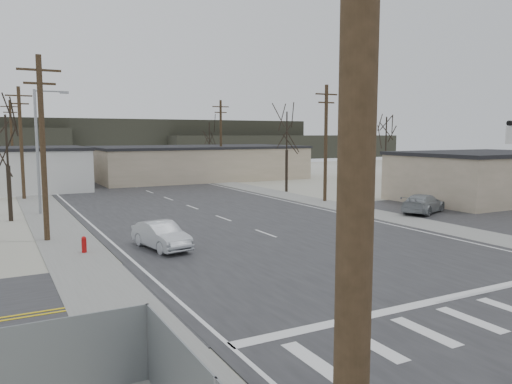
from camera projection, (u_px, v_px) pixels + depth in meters
ground at (353, 266)px, 22.23m from camera, size 140.00×140.00×0.00m
main_road at (217, 216)px, 35.37m from camera, size 18.00×110.00×0.05m
cross_road at (353, 265)px, 22.23m from camera, size 90.00×10.00×0.04m
sidewalk_left at (49, 218)px, 34.78m from camera, size 3.00×90.00×0.06m
sidewalk_right at (303, 199)px, 44.71m from camera, size 3.00×90.00×0.06m
fire_hydrant at (84, 245)px, 24.41m from camera, size 0.24×0.24×0.87m
building_right_far at (198, 162)px, 65.21m from camera, size 26.30×14.30×4.30m
building_lot at (482, 176)px, 43.73m from camera, size 14.30×10.30×4.30m
upole_left_a at (355, 211)px, 3.98m from camera, size 2.20×0.30×10.00m
upole_left_b at (43, 146)px, 26.75m from camera, size 2.20×0.30×10.00m
upole_left_c at (21, 141)px, 44.27m from camera, size 2.20×0.30×10.00m
upole_left_d at (12, 139)px, 61.79m from camera, size 2.20×0.30×10.00m
upole_right_a at (326, 141)px, 42.78m from camera, size 2.20×0.30×10.00m
upole_right_b at (221, 139)px, 62.05m from camera, size 2.20×0.30×10.00m
streetlight_main at (40, 145)px, 35.86m from camera, size 2.40×0.25×9.00m
tree_left_near at (7, 143)px, 33.06m from camera, size 3.30×3.30×7.35m
tree_right_mid at (287, 133)px, 50.17m from camera, size 3.74×3.74×8.33m
tree_right_far at (209, 136)px, 74.16m from camera, size 3.52×3.52×7.84m
tree_lot at (386, 137)px, 51.16m from camera, size 3.52×3.52×7.84m
hill_center at (134, 140)px, 112.83m from camera, size 80.00×18.00×9.00m
hill_right at (280, 147)px, 124.16m from camera, size 60.00×18.00×5.50m
sedan_crossing at (161, 235)px, 25.28m from camera, size 2.14×4.34×1.37m
car_far_a at (153, 175)px, 61.93m from camera, size 2.60×5.38×1.51m
car_far_b at (105, 171)px, 67.56m from camera, size 3.47×4.89×1.55m
car_parked_dark_b at (509, 197)px, 39.83m from camera, size 5.02×2.26×1.60m
car_parked_silver at (423, 204)px, 36.79m from camera, size 5.22×3.76×1.40m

